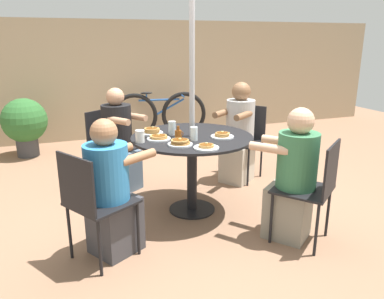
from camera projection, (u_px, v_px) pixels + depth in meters
The scene contains 23 objects.
ground_plane at pixel (192, 210), 3.75m from camera, with size 12.00×12.00×0.00m, color #8C664C.
back_fence at pixel (127, 80), 6.36m from camera, with size 10.00×0.06×1.95m, color tan.
patio_table at pixel (192, 150), 3.57m from camera, with size 1.15×1.15×0.76m.
umbrella_pole at pixel (192, 101), 3.44m from camera, with size 0.05×0.05×2.18m, color #ADADB2.
patio_chair_north at pixel (109, 143), 4.25m from camera, with size 0.60×0.60×0.87m.
diner_north at pixel (119, 144), 4.15m from camera, with size 0.51×0.54×1.14m.
patio_chair_east at pixel (92, 199), 2.74m from camera, with size 0.59×0.59×0.87m.
diner_east at pixel (111, 194), 2.88m from camera, with size 0.59×0.53×1.09m.
patio_chair_south at pixel (313, 185), 3.01m from camera, with size 0.61×0.61×0.87m.
diner_south at pixel (293, 180), 3.10m from camera, with size 0.55×0.58×1.13m.
patio_chair_west at pixel (245, 136), 4.53m from camera, with size 0.60×0.60×0.87m.
diner_west at pixel (239, 136), 4.38m from camera, with size 0.58×0.55×1.18m.
pancake_plate_a at pixel (222, 136), 3.48m from camera, with size 0.21×0.21×0.06m.
pancake_plate_b at pixel (152, 131), 3.62m from camera, with size 0.21×0.21×0.07m.
pancake_plate_c at pixel (159, 138), 3.40m from camera, with size 0.21×0.21×0.05m.
pancake_plate_d at pixel (180, 143), 3.22m from camera, with size 0.21×0.21×0.06m.
pancake_plate_e at pixel (206, 147), 3.13m from camera, with size 0.21×0.21×0.05m.
syrup_bottle at pixel (178, 135), 3.36m from camera, with size 0.08×0.06×0.13m.
coffee_cup at pixel (140, 136), 3.30m from camera, with size 0.08×0.08×0.11m.
drinking_glass_a at pixel (172, 128), 3.57m from camera, with size 0.07×0.07×0.13m, color silver.
drinking_glass_b at pixel (194, 134), 3.36m from camera, with size 0.07×0.07×0.12m, color silver.
bicycle at pixel (160, 115), 6.39m from camera, with size 1.62×0.44×0.80m.
potted_shrub at pixel (25, 123), 5.34m from camera, with size 0.63×0.63×0.84m.
Camera 1 is at (-1.19, -3.21, 1.64)m, focal length 35.00 mm.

